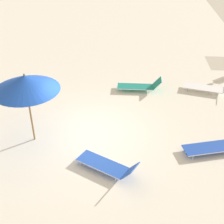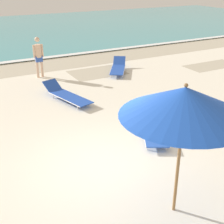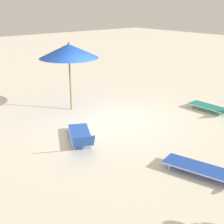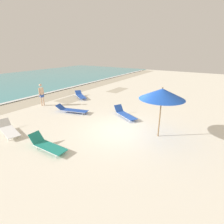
% 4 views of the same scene
% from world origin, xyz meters
% --- Properties ---
extents(ground_plane, '(60.00, 60.00, 0.16)m').
position_xyz_m(ground_plane, '(0.00, 0.01, -0.08)').
color(ground_plane, silver).
extents(beach_umbrella, '(2.21, 2.21, 2.60)m').
position_xyz_m(beach_umbrella, '(0.48, -1.95, 2.27)').
color(beach_umbrella, olive).
rests_on(beach_umbrella, ground_plane).
extents(sun_lounger_under_umbrella, '(1.12, 2.24, 0.53)m').
position_xyz_m(sun_lounger_under_umbrella, '(-3.53, 4.97, 0.21)').
color(sun_lounger_under_umbrella, white).
rests_on(sun_lounger_under_umbrella, ground_plane).
extents(sun_lounger_beside_umbrella, '(0.64, 1.98, 0.60)m').
position_xyz_m(sun_lounger_beside_umbrella, '(-3.47, 1.86, 0.22)').
color(sun_lounger_beside_umbrella, '#1E8475').
rests_on(sun_lounger_beside_umbrella, ground_plane).
extents(sun_lounger_near_water_left, '(1.19, 2.42, 0.50)m').
position_xyz_m(sun_lounger_near_water_left, '(0.69, 4.45, 0.20)').
color(sun_lounger_near_water_left, blue).
rests_on(sun_lounger_near_water_left, ground_plane).
extents(sun_lounger_near_water_right, '(1.67, 2.09, 0.50)m').
position_xyz_m(sun_lounger_near_water_right, '(4.06, 6.67, 0.21)').
color(sun_lounger_near_water_right, blue).
rests_on(sun_lounger_near_water_right, ground_plane).
extents(sun_lounger_mid_beach_solo, '(1.49, 2.07, 0.61)m').
position_xyz_m(sun_lounger_mid_beach_solo, '(1.94, 0.82, 0.22)').
color(sun_lounger_mid_beach_solo, blue).
rests_on(sun_lounger_mid_beach_solo, ground_plane).
extents(beachgoer_wading_adult, '(0.45, 0.27, 1.76)m').
position_xyz_m(beachgoer_wading_adult, '(0.64, 7.62, 1.00)').
color(beachgoer_wading_adult, beige).
rests_on(beachgoer_wading_adult, ground_plane).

